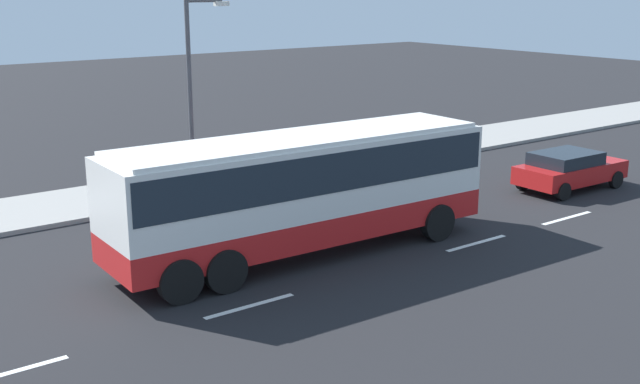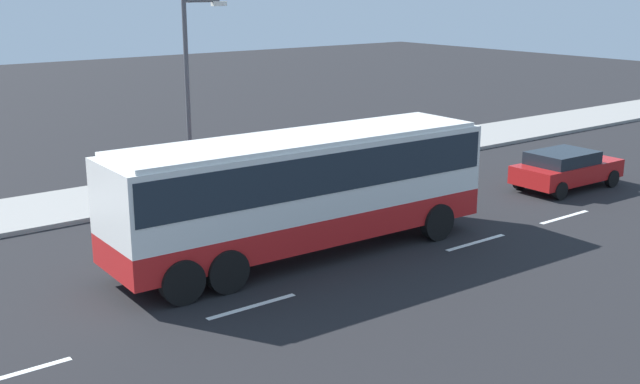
% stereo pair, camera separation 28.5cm
% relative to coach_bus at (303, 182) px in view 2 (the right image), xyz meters
% --- Properties ---
extents(ground_plane, '(120.00, 120.00, 0.00)m').
position_rel_coach_bus_xyz_m(ground_plane, '(0.18, 0.25, -2.08)').
color(ground_plane, black).
extents(sidewalk_curb, '(80.00, 4.00, 0.15)m').
position_rel_coach_bus_xyz_m(sidewalk_curb, '(0.18, 8.58, -2.01)').
color(sidewalk_curb, gray).
rests_on(sidewalk_curb, ground_plane).
extents(lane_centreline, '(25.67, 0.16, 0.01)m').
position_rel_coach_bus_xyz_m(lane_centreline, '(-2.56, -2.23, -2.08)').
color(lane_centreline, white).
rests_on(lane_centreline, ground_plane).
extents(coach_bus, '(11.09, 3.04, 3.35)m').
position_rel_coach_bus_xyz_m(coach_bus, '(0.00, 0.00, 0.00)').
color(coach_bus, red).
rests_on(coach_bus, ground_plane).
extents(car_red_compact, '(4.38, 2.06, 1.42)m').
position_rel_coach_bus_xyz_m(car_red_compact, '(11.96, 0.03, -1.32)').
color(car_red_compact, '#B21919').
rests_on(car_red_compact, ground_plane).
extents(pedestrian_near_curb, '(0.32, 0.32, 1.78)m').
position_rel_coach_bus_xyz_m(pedestrian_near_curb, '(-0.03, 7.73, -0.90)').
color(pedestrian_near_curb, brown).
rests_on(pedestrian_near_curb, sidewalk_curb).
extents(street_lamp, '(1.67, 0.24, 6.74)m').
position_rel_coach_bus_xyz_m(street_lamp, '(0.59, 7.21, 1.94)').
color(street_lamp, '#47474C').
rests_on(street_lamp, sidewalk_curb).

